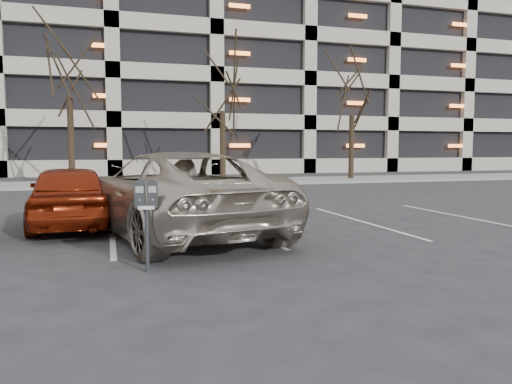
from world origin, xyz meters
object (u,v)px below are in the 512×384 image
at_px(tree_d, 353,75).
at_px(car_red, 70,195).
at_px(tree_c, 222,67).
at_px(parking_meter, 146,203).
at_px(tree_b, 68,40).
at_px(suv_silver, 175,193).

distance_m(tree_d, car_red, 18.94).
relative_size(tree_c, parking_meter, 6.27).
bearing_deg(parking_meter, car_red, 114.42).
xyz_separation_m(tree_b, tree_d, (14.00, 0.00, -0.91)).
bearing_deg(parking_meter, tree_b, 105.21).
distance_m(tree_d, parking_meter, 21.37).
height_order(suv_silver, car_red, suv_silver).
bearing_deg(car_red, parking_meter, 103.12).
distance_m(tree_c, parking_meter, 18.42).
distance_m(tree_b, tree_c, 7.05).
bearing_deg(car_red, tree_c, -119.19).
relative_size(tree_c, tree_d, 1.02).
bearing_deg(tree_d, suv_silver, -128.26).
xyz_separation_m(parking_meter, suv_silver, (0.76, 2.91, -0.14)).
xyz_separation_m(parking_meter, car_red, (-1.28, 4.47, -0.27)).
distance_m(tree_b, tree_d, 14.03).
relative_size(tree_d, car_red, 1.89).
xyz_separation_m(suv_silver, car_red, (-2.04, 1.57, -0.13)).
height_order(tree_b, car_red, tree_b).
height_order(tree_b, tree_c, tree_b).
bearing_deg(tree_b, tree_c, 0.00).
distance_m(parking_meter, suv_silver, 3.01).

